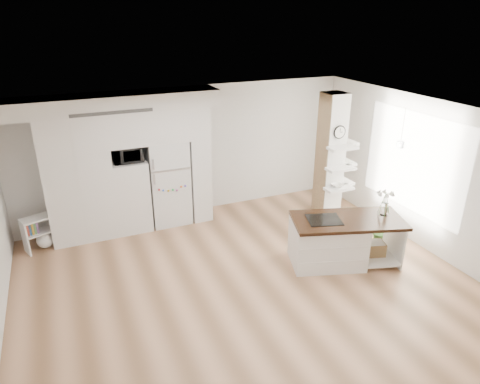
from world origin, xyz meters
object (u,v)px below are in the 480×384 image
Objects in this scene: bookshelf at (41,235)px; floor_plant_a at (381,231)px; refrigerator at (168,182)px; kitchen_island at (334,240)px.

bookshelf is 1.21× the size of floor_plant_a.
kitchen_island is (2.18, -2.69, -0.44)m from refrigerator.
kitchen_island is 3.18× the size of bookshelf.
refrigerator is at bearing -16.26° from bookshelf.
kitchen_island is at bearing -50.95° from refrigerator.
kitchen_island is 3.83× the size of floor_plant_a.
floor_plant_a is at bearing 27.05° from kitchen_island.
bookshelf reaches higher than floor_plant_a.
refrigerator is 2.53m from bookshelf.
refrigerator is 0.86× the size of kitchen_island.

